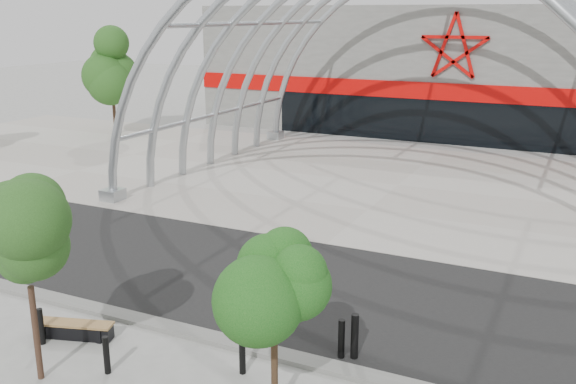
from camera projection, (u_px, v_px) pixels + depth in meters
name	position (u px, v px, depth m)	size (l,w,h in m)	color
ground	(217.00, 335.00, 15.53)	(140.00, 140.00, 0.00)	gray
road	(281.00, 282.00, 18.56)	(140.00, 7.00, 0.02)	black
forecourt	(398.00, 185.00, 28.97)	(60.00, 17.00, 0.04)	#A9A297
kerb	(211.00, 338.00, 15.29)	(60.00, 0.50, 0.12)	slate
arena_building	(476.00, 67.00, 43.48)	(34.00, 15.24, 8.00)	slate
vault_canopy	(398.00, 185.00, 28.97)	(20.80, 15.80, 20.36)	#A3A9AD
street_tree_0	(26.00, 247.00, 12.90)	(1.82, 1.82, 4.15)	black
street_tree_1	(274.00, 279.00, 11.74)	(1.67, 1.67, 3.94)	#302112
bench_0	(74.00, 330.00, 15.37)	(1.96, 0.96, 0.40)	black
bollard_0	(41.00, 326.00, 15.01)	(0.14, 0.14, 0.90)	black
bollard_1	(107.00, 355.00, 13.78)	(0.14, 0.14, 0.87)	black
bollard_2	(242.00, 355.00, 13.78)	(0.14, 0.14, 0.88)	black
bollard_3	(341.00, 339.00, 14.37)	(0.15, 0.15, 0.95)	black
bollard_4	(355.00, 337.00, 14.34)	(0.17, 0.17, 1.09)	black
bg_tree_0	(111.00, 61.00, 39.99)	(3.00, 3.00, 6.45)	#301C13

